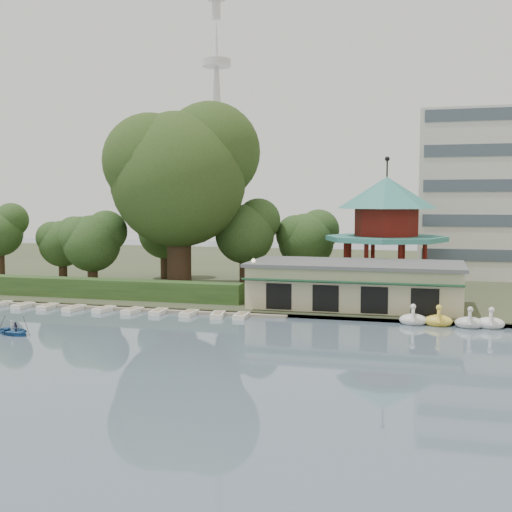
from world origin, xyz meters
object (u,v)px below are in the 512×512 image
(pavilion, at_px, (386,222))
(big_tree, at_px, (181,170))
(dock, at_px, (104,307))
(boathouse, at_px, (355,284))
(rowboat_with_passengers, at_px, (14,328))

(pavilion, bearing_deg, big_tree, -169.72)
(dock, distance_m, big_tree, 17.13)
(boathouse, xyz_separation_m, rowboat_with_passengers, (-22.93, -16.57, -1.91))
(pavilion, bearing_deg, rowboat_with_passengers, -133.14)
(big_tree, xyz_separation_m, rowboat_with_passengers, (-4.12, -22.83, -12.37))
(pavilion, height_order, big_tree, big_tree)
(rowboat_with_passengers, bearing_deg, boathouse, 35.86)
(boathouse, bearing_deg, pavilion, 78.72)
(pavilion, xyz_separation_m, big_tree, (-20.81, -3.77, 5.34))
(big_tree, bearing_deg, dock, -106.14)
(dock, height_order, pavilion, pavilion)
(dock, bearing_deg, boathouse, 12.24)
(dock, xyz_separation_m, rowboat_with_passengers, (-0.93, -11.80, 0.34))
(pavilion, bearing_deg, dock, -148.34)
(big_tree, distance_m, rowboat_with_passengers, 26.29)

